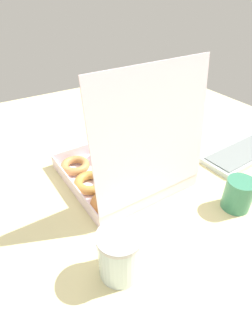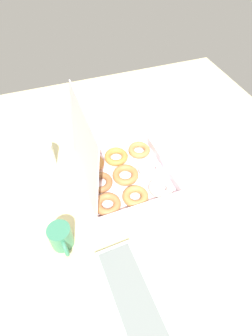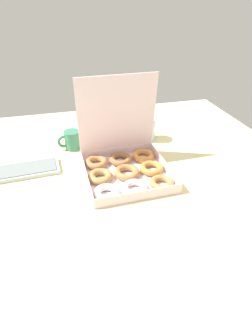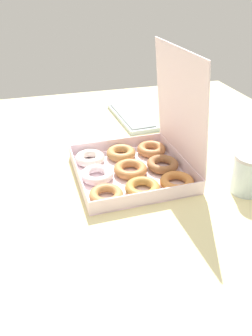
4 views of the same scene
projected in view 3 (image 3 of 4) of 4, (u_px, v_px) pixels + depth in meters
The scene contains 5 objects.
ground_plane at pixel (122, 183), 117.17cm from camera, with size 180.00×180.00×2.00cm, color beige.
donut_box at pixel (125, 165), 119.54cm from camera, with size 39.62×38.69×41.72cm.
keyboard at pixel (20, 171), 121.54cm from camera, with size 36.36×15.63×2.20cm.
coffee_mug at pixel (72, 140), 138.74cm from camera, with size 12.25×8.37×10.00cm.
glass_jar at pixel (146, 129), 146.85cm from camera, with size 10.29×10.29×12.85cm.
Camera 3 is at (-21.41, -91.40, 69.47)cm, focal length 28.00 mm.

